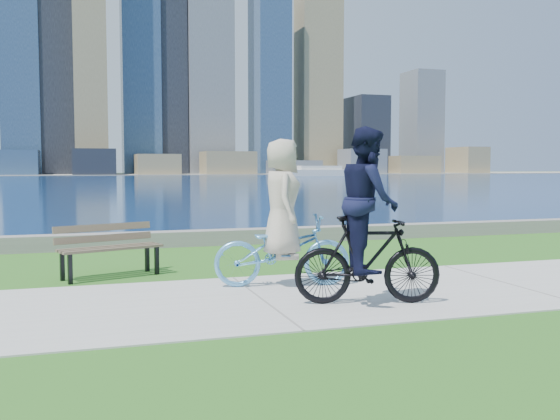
# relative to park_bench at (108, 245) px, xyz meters

# --- Properties ---
(ground) EXTENTS (320.00, 320.00, 0.00)m
(ground) POSITION_rel_park_bench_xyz_m (1.95, -2.55, -0.54)
(ground) COLOR #245C18
(ground) RESTS_ON ground
(concrete_path) EXTENTS (80.00, 3.50, 0.02)m
(concrete_path) POSITION_rel_park_bench_xyz_m (1.95, -2.55, -0.53)
(concrete_path) COLOR #ACACA7
(concrete_path) RESTS_ON ground
(seawall) EXTENTS (90.00, 0.50, 0.35)m
(seawall) POSITION_rel_park_bench_xyz_m (1.95, 3.65, -0.36)
(seawall) COLOR slate
(seawall) RESTS_ON ground
(bay_water) EXTENTS (320.00, 131.00, 0.01)m
(bay_water) POSITION_rel_park_bench_xyz_m (1.95, 69.45, -0.53)
(bay_water) COLOR navy
(bay_water) RESTS_ON ground
(far_shore) EXTENTS (320.00, 30.00, 0.12)m
(far_shore) POSITION_rel_park_bench_xyz_m (1.95, 127.45, -0.48)
(far_shore) COLOR gray
(far_shore) RESTS_ON ground
(city_skyline) EXTENTS (175.02, 23.19, 76.00)m
(city_skyline) POSITION_rel_park_bench_xyz_m (0.66, 127.08, 23.52)
(city_skyline) COLOR navy
(city_skyline) RESTS_ON ground
(ferry_far) EXTENTS (13.62, 3.89, 1.85)m
(ferry_far) POSITION_rel_park_bench_xyz_m (40.36, 94.67, 0.23)
(ferry_far) COLOR silver
(ferry_far) RESTS_ON ground
(park_bench) EXTENTS (1.80, 1.12, 0.88)m
(park_bench) POSITION_rel_park_bench_xyz_m (0.00, 0.00, 0.00)
(park_bench) COLOR black
(park_bench) RESTS_ON ground
(cyclist_woman) EXTENTS (1.12, 2.20, 2.26)m
(cyclist_woman) POSITION_rel_park_bench_xyz_m (2.51, -1.73, 0.32)
(cyclist_woman) COLOR #5CA7E0
(cyclist_woman) RESTS_ON ground
(cyclist_man) EXTENTS (1.05, 2.04, 2.36)m
(cyclist_man) POSITION_rel_park_bench_xyz_m (3.22, -3.26, 0.47)
(cyclist_man) COLOR black
(cyclist_man) RESTS_ON ground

